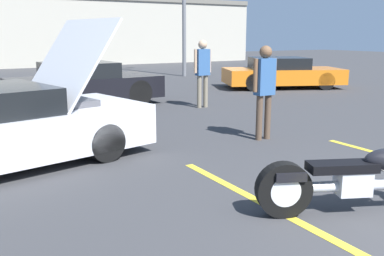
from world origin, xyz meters
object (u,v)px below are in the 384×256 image
Objects in this scene: parked_car_mid_row at (84,84)px; spectator_midground at (203,67)px; motorcycle at (365,179)px; spectator_by_show_car at (265,84)px; parked_car_right_row at (282,73)px.

spectator_midground is at bearing -39.48° from parked_car_mid_row.
spectator_by_show_car reaches higher than motorcycle.
spectator_by_show_car is at bearing -111.17° from parked_car_right_row.
spectator_by_show_car is (1.77, -5.60, 0.45)m from parked_car_mid_row.
motorcycle is 3.51m from spectator_by_show_car.
parked_car_mid_row reaches higher than parked_car_right_row.
parked_car_right_row is at bearing 76.35° from motorcycle.
parked_car_right_row is (6.97, 9.19, 0.16)m from motorcycle.
parked_car_right_row is 5.40m from spectator_midground.
parked_car_right_row is at bearing -0.78° from parked_car_mid_row.
spectator_by_show_car is 0.97× the size of spectator_midground.
spectator_by_show_car reaches higher than parked_car_mid_row.
parked_car_right_row is 8.30m from spectator_by_show_car.
spectator_by_show_car is (-5.75, -5.97, 0.50)m from parked_car_right_row.
spectator_midground is (2.12, 6.89, 0.70)m from motorcycle.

